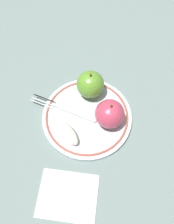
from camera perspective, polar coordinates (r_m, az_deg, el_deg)
ground_plane at (r=0.61m, az=2.08°, el=-0.97°), size 2.00×2.00×0.00m
plate at (r=0.60m, az=0.00°, el=-1.21°), size 0.25×0.25×0.02m
apple_red_whole at (r=0.56m, az=5.93°, el=-0.49°), size 0.08×0.08×0.09m
apple_second_whole at (r=0.60m, az=0.87°, el=7.21°), size 0.08×0.08×0.09m
apple_slice_front at (r=0.56m, az=-4.75°, el=-5.63°), size 0.08×0.07×0.02m
fork at (r=0.60m, az=-5.69°, el=0.83°), size 0.20×0.04×0.00m
napkin_folded at (r=0.55m, az=-5.34°, el=-20.82°), size 0.16×0.13×0.01m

